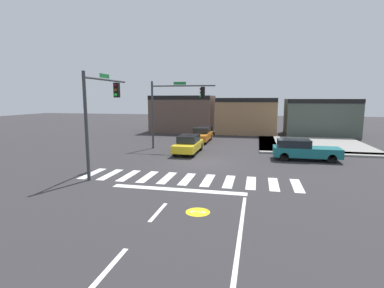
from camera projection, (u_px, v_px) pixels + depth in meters
ground_plane at (202, 162)px, 21.03m from camera, size 120.00×120.00×0.00m
crosswalk_near at (187, 179)px, 16.68m from camera, size 12.24×2.55×0.01m
lane_markings at (157, 257)px, 8.51m from camera, size 6.80×24.25×0.01m
bike_detector_marking at (198, 212)px, 11.85m from camera, size 0.98×0.98×0.01m
curb_corner_northeast at (308, 145)px, 28.31m from camera, size 10.00×10.60×0.15m
storefront_row at (245, 115)px, 38.21m from camera, size 25.27×5.62×4.83m
traffic_signal_northwest at (174, 102)px, 25.97m from camera, size 5.71×0.32×5.96m
traffic_signal_southwest at (101, 104)px, 17.47m from camera, size 0.32×5.04×5.92m
car_teal at (303, 150)px, 21.73m from camera, size 4.68×1.72×1.50m
car_orange at (201, 135)px, 31.04m from camera, size 1.74×4.60×1.45m
car_yellow at (188, 144)px, 24.48m from camera, size 1.71×4.50×1.49m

